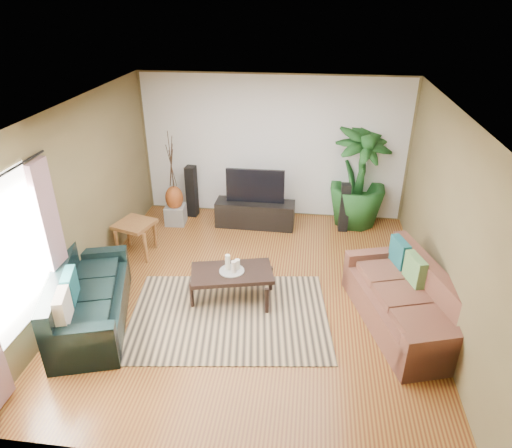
% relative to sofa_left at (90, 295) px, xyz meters
% --- Properties ---
extents(floor, '(5.50, 5.50, 0.00)m').
position_rel_sofa_left_xyz_m(floor, '(2.06, 0.90, -0.42)').
color(floor, '#906025').
rests_on(floor, ground).
extents(ceiling, '(5.50, 5.50, 0.00)m').
position_rel_sofa_left_xyz_m(ceiling, '(2.06, 0.90, 2.28)').
color(ceiling, white).
rests_on(ceiling, ground).
extents(wall_back, '(5.00, 0.00, 5.00)m').
position_rel_sofa_left_xyz_m(wall_back, '(2.06, 3.65, 0.93)').
color(wall_back, brown).
rests_on(wall_back, ground).
extents(wall_front, '(5.00, 0.00, 5.00)m').
position_rel_sofa_left_xyz_m(wall_front, '(2.06, -1.85, 0.93)').
color(wall_front, brown).
rests_on(wall_front, ground).
extents(wall_left, '(0.00, 5.50, 5.50)m').
position_rel_sofa_left_xyz_m(wall_left, '(-0.44, 0.90, 0.92)').
color(wall_left, brown).
rests_on(wall_left, ground).
extents(wall_right, '(0.00, 5.50, 5.50)m').
position_rel_sofa_left_xyz_m(wall_right, '(4.56, 0.90, 0.92)').
color(wall_right, brown).
rests_on(wall_right, ground).
extents(backwall_panel, '(4.90, 0.00, 4.90)m').
position_rel_sofa_left_xyz_m(backwall_panel, '(2.06, 3.64, 0.93)').
color(backwall_panel, white).
rests_on(backwall_panel, ground).
extents(window_pane, '(0.00, 1.80, 1.80)m').
position_rel_sofa_left_xyz_m(window_pane, '(-0.42, -0.70, 0.97)').
color(window_pane, white).
rests_on(window_pane, ground).
extents(curtain_far, '(0.08, 0.35, 2.20)m').
position_rel_sofa_left_xyz_m(curtain_far, '(-0.37, 0.05, 0.72)').
color(curtain_far, gray).
rests_on(curtain_far, ground).
extents(sofa_left, '(1.36, 2.09, 0.85)m').
position_rel_sofa_left_xyz_m(sofa_left, '(0.00, 0.00, 0.00)').
color(sofa_left, black).
rests_on(sofa_left, floor).
extents(sofa_right, '(1.45, 2.18, 0.85)m').
position_rel_sofa_left_xyz_m(sofa_right, '(4.08, 0.46, 0.00)').
color(sofa_right, brown).
rests_on(sofa_right, floor).
extents(area_rug, '(2.90, 2.22, 0.01)m').
position_rel_sofa_left_xyz_m(area_rug, '(1.79, 0.33, -0.42)').
color(area_rug, tan).
rests_on(area_rug, floor).
extents(coffee_table, '(1.25, 0.87, 0.47)m').
position_rel_sofa_left_xyz_m(coffee_table, '(1.76, 0.74, -0.19)').
color(coffee_table, black).
rests_on(coffee_table, floor).
extents(candle_tray, '(0.35, 0.35, 0.02)m').
position_rel_sofa_left_xyz_m(candle_tray, '(1.76, 0.74, 0.05)').
color(candle_tray, gray).
rests_on(candle_tray, coffee_table).
extents(candle_tall, '(0.07, 0.07, 0.23)m').
position_rel_sofa_left_xyz_m(candle_tall, '(1.70, 0.77, 0.17)').
color(candle_tall, '#F0E7CB').
rests_on(candle_tall, candle_tray).
extents(candle_mid, '(0.07, 0.07, 0.18)m').
position_rel_sofa_left_xyz_m(candle_mid, '(1.80, 0.70, 0.14)').
color(candle_mid, beige).
rests_on(candle_mid, candle_tray).
extents(candle_short, '(0.07, 0.07, 0.14)m').
position_rel_sofa_left_xyz_m(candle_short, '(1.83, 0.80, 0.13)').
color(candle_short, '#F3E8CD').
rests_on(candle_short, candle_tray).
extents(tv_stand, '(1.47, 0.47, 0.49)m').
position_rel_sofa_left_xyz_m(tv_stand, '(1.79, 3.05, -0.18)').
color(tv_stand, black).
rests_on(tv_stand, floor).
extents(television, '(1.07, 0.06, 0.63)m').
position_rel_sofa_left_xyz_m(television, '(1.79, 3.07, 0.38)').
color(television, black).
rests_on(television, tv_stand).
extents(speaker_left, '(0.21, 0.22, 1.02)m').
position_rel_sofa_left_xyz_m(speaker_left, '(0.52, 3.35, 0.08)').
color(speaker_left, black).
rests_on(speaker_left, floor).
extents(speaker_right, '(0.17, 0.19, 0.92)m').
position_rel_sofa_left_xyz_m(speaker_right, '(3.43, 3.09, 0.03)').
color(speaker_right, black).
rests_on(speaker_right, floor).
extents(potted_plant, '(1.40, 1.40, 1.88)m').
position_rel_sofa_left_xyz_m(potted_plant, '(3.66, 3.40, 0.51)').
color(potted_plant, '#164318').
rests_on(potted_plant, floor).
extents(plant_pot, '(0.35, 0.35, 0.27)m').
position_rel_sofa_left_xyz_m(plant_pot, '(3.66, 3.40, -0.29)').
color(plant_pot, black).
rests_on(plant_pot, floor).
extents(pedestal, '(0.38, 0.38, 0.36)m').
position_rel_sofa_left_xyz_m(pedestal, '(0.28, 2.96, -0.24)').
color(pedestal, gray).
rests_on(pedestal, floor).
extents(vase, '(0.33, 0.33, 0.46)m').
position_rel_sofa_left_xyz_m(vase, '(0.28, 2.96, 0.10)').
color(vase, brown).
rests_on(vase, pedestal).
extents(side_table, '(0.70, 0.70, 0.59)m').
position_rel_sofa_left_xyz_m(side_table, '(-0.05, 1.77, -0.13)').
color(side_table, olive).
rests_on(side_table, floor).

